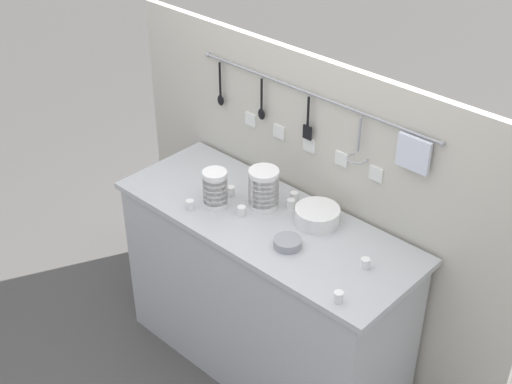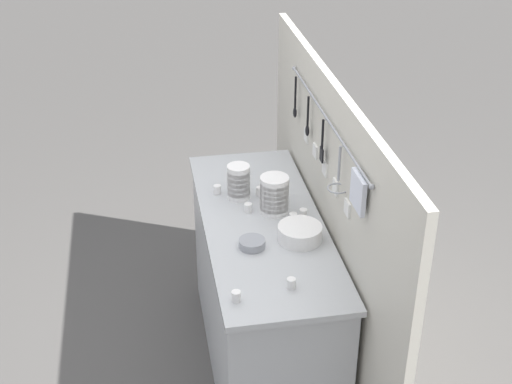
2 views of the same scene
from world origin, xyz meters
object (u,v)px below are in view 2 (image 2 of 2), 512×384
(cup_back_left, at_px, (236,296))
(cup_edge_near, at_px, (303,213))
(bowl_stack_tall_left, at_px, (239,182))
(plate_stack, at_px, (300,233))
(steel_mixing_bowl, at_px, (252,243))
(bowl_stack_wide_centre, at_px, (274,195))
(cup_beside_plates, at_px, (217,189))
(cup_mid_row, at_px, (260,191))
(cup_by_caddy, at_px, (291,283))
(cup_edge_far, at_px, (293,218))
(cup_front_left, at_px, (248,208))

(cup_back_left, bearing_deg, cup_edge_near, 144.58)
(bowl_stack_tall_left, distance_m, cup_back_left, 0.88)
(bowl_stack_tall_left, xyz_separation_m, plate_stack, (0.45, 0.23, -0.06))
(bowl_stack_tall_left, distance_m, steel_mixing_bowl, 0.48)
(plate_stack, bearing_deg, bowl_stack_wide_centre, -165.73)
(bowl_stack_wide_centre, relative_size, cup_beside_plates, 4.25)
(cup_mid_row, xyz_separation_m, cup_by_caddy, (0.83, -0.01, 0.00))
(cup_edge_far, xyz_separation_m, cup_mid_row, (-0.29, -0.12, 0.00))
(steel_mixing_bowl, relative_size, cup_beside_plates, 2.69)
(bowl_stack_tall_left, bearing_deg, cup_edge_near, 49.42)
(cup_back_left, bearing_deg, cup_front_left, 166.53)
(cup_beside_plates, distance_m, cup_by_caddy, 0.91)
(bowl_stack_wide_centre, xyz_separation_m, plate_stack, (0.28, 0.07, -0.06))
(bowl_stack_tall_left, xyz_separation_m, cup_by_caddy, (0.82, 0.11, -0.07))
(cup_beside_plates, bearing_deg, cup_mid_row, 75.46)
(bowl_stack_tall_left, distance_m, plate_stack, 0.51)
(cup_edge_near, xyz_separation_m, cup_beside_plates, (-0.32, -0.40, 0.00))
(cup_beside_plates, distance_m, cup_mid_row, 0.23)
(cup_edge_near, relative_size, cup_mid_row, 1.00)
(cup_front_left, bearing_deg, cup_beside_plates, -148.69)
(cup_mid_row, bearing_deg, bowl_stack_tall_left, -84.98)
(cup_beside_plates, xyz_separation_m, cup_mid_row, (0.06, 0.22, 0.00))
(bowl_stack_wide_centre, bearing_deg, cup_beside_plates, -132.49)
(cup_edge_far, distance_m, cup_edge_near, 0.07)
(cup_beside_plates, bearing_deg, cup_front_left, 31.31)
(steel_mixing_bowl, xyz_separation_m, cup_back_left, (0.39, -0.14, 0.00))
(cup_edge_far, height_order, cup_mid_row, same)
(steel_mixing_bowl, distance_m, cup_edge_far, 0.31)
(steel_mixing_bowl, bearing_deg, cup_by_caddy, 18.47)
(cup_by_caddy, bearing_deg, cup_beside_plates, -166.54)
(bowl_stack_wide_centre, height_order, cup_mid_row, bowl_stack_wide_centre)
(bowl_stack_wide_centre, bearing_deg, cup_front_left, -100.19)
(bowl_stack_wide_centre, relative_size, cup_edge_near, 4.25)
(bowl_stack_wide_centre, xyz_separation_m, bowl_stack_tall_left, (-0.17, -0.16, -0.00))
(bowl_stack_tall_left, xyz_separation_m, cup_edge_far, (0.28, 0.23, -0.07))
(cup_by_caddy, bearing_deg, cup_edge_far, 166.54)
(cup_front_left, bearing_deg, cup_edge_near, 69.42)
(bowl_stack_wide_centre, distance_m, cup_edge_far, 0.15)
(cup_back_left, height_order, cup_front_left, same)
(cup_by_caddy, bearing_deg, cup_edge_near, 161.76)
(steel_mixing_bowl, bearing_deg, plate_stack, 95.26)
(bowl_stack_tall_left, height_order, cup_by_caddy, bowl_stack_tall_left)
(bowl_stack_tall_left, distance_m, cup_front_left, 0.17)
(plate_stack, relative_size, cup_edge_far, 4.52)
(bowl_stack_tall_left, bearing_deg, cup_by_caddy, 7.33)
(cup_back_left, height_order, cup_edge_near, same)
(plate_stack, xyz_separation_m, cup_beside_plates, (-0.52, -0.33, -0.01))
(steel_mixing_bowl, xyz_separation_m, cup_edge_far, (-0.19, 0.24, 0.00))
(bowl_stack_wide_centre, height_order, bowl_stack_tall_left, bowl_stack_wide_centre)
(cup_back_left, height_order, cup_edge_far, same)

